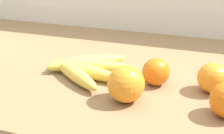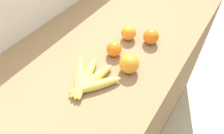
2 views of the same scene
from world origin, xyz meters
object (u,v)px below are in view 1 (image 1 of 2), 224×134
at_px(banana_bunch, 84,68).
at_px(orange_center, 213,78).
at_px(orange_front, 156,72).
at_px(orange_back_left, 127,84).

relative_size(banana_bunch, orange_center, 3.31).
height_order(orange_center, orange_front, orange_center).
relative_size(banana_bunch, orange_back_left, 2.87).
height_order(banana_bunch, orange_center, orange_center).
bearing_deg(orange_back_left, orange_center, 31.21).
distance_m(orange_center, orange_front, 0.13).
bearing_deg(orange_front, orange_back_left, -112.80).
bearing_deg(orange_back_left, banana_bunch, 145.60).
xyz_separation_m(orange_back_left, orange_center, (0.17, 0.10, -0.01)).
bearing_deg(orange_center, orange_front, -178.45).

